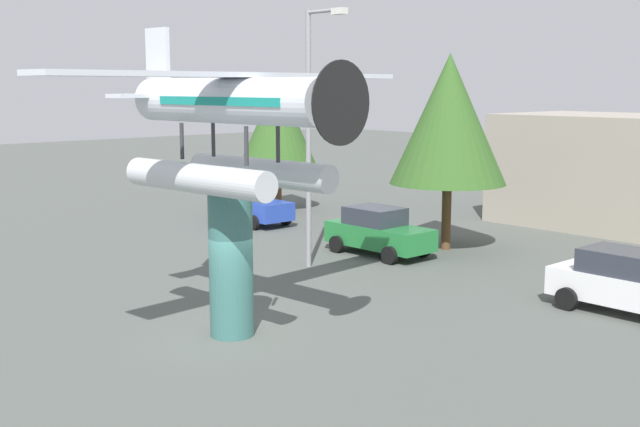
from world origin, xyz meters
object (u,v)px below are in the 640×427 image
(car_near_blue, at_px, (250,204))
(car_far_white, at_px, (627,282))
(streetlight_primary, at_px, (312,122))
(car_mid_green, at_px, (378,231))
(display_pedestal, at_px, (231,263))
(tree_east, at_px, (449,119))
(floatplane_monument, at_px, (232,121))
(tree_west, at_px, (277,122))

(car_near_blue, bearing_deg, car_far_white, -3.73)
(streetlight_primary, bearing_deg, car_mid_green, 88.60)
(display_pedestal, height_order, tree_east, tree_east)
(streetlight_primary, bearing_deg, floatplane_monument, -55.94)
(car_mid_green, relative_size, tree_west, 0.64)
(car_far_white, xyz_separation_m, tree_east, (-8.90, 3.23, 4.08))
(floatplane_monument, height_order, car_near_blue, floatplane_monument)
(floatplane_monument, bearing_deg, streetlight_primary, 119.58)
(display_pedestal, height_order, tree_west, tree_west)
(car_near_blue, relative_size, car_mid_green, 1.00)
(display_pedestal, relative_size, streetlight_primary, 0.43)
(car_far_white, bearing_deg, car_mid_green, 176.54)
(display_pedestal, distance_m, floatplane_monument, 3.53)
(car_far_white, relative_size, streetlight_primary, 0.48)
(car_near_blue, xyz_separation_m, streetlight_primary, (8.50, -3.83, 4.12))
(floatplane_monument, xyz_separation_m, streetlight_primary, (-4.43, 6.55, -0.38))
(car_far_white, bearing_deg, floatplane_monument, -121.53)
(streetlight_primary, bearing_deg, car_near_blue, 155.73)
(tree_west, bearing_deg, floatplane_monument, -42.43)
(car_near_blue, distance_m, tree_west, 5.48)
(tree_west, bearing_deg, car_far_white, -12.76)
(floatplane_monument, distance_m, tree_west, 20.60)
(display_pedestal, relative_size, car_mid_green, 0.88)
(display_pedestal, distance_m, streetlight_primary, 8.45)
(floatplane_monument, height_order, streetlight_primary, streetlight_primary)
(display_pedestal, xyz_separation_m, car_near_blue, (-12.79, 10.39, -0.97))
(car_far_white, height_order, tree_east, tree_east)
(car_near_blue, bearing_deg, car_mid_green, -4.05)
(car_mid_green, xyz_separation_m, streetlight_primary, (-0.08, -3.22, 4.12))
(floatplane_monument, distance_m, streetlight_primary, 7.92)
(display_pedestal, xyz_separation_m, tree_east, (-3.14, 12.41, 3.11))
(floatplane_monument, relative_size, car_near_blue, 2.49)
(tree_east, bearing_deg, car_mid_green, -112.30)
(car_near_blue, relative_size, tree_east, 0.57)
(display_pedestal, relative_size, car_far_white, 0.88)
(car_near_blue, bearing_deg, floatplane_monument, -38.77)
(car_near_blue, distance_m, tree_east, 10.67)
(display_pedestal, height_order, streetlight_primary, streetlight_primary)
(car_near_blue, height_order, car_mid_green, same)
(display_pedestal, bearing_deg, floatplane_monument, 4.48)
(car_near_blue, relative_size, car_far_white, 1.00)
(display_pedestal, distance_m, car_mid_green, 10.70)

